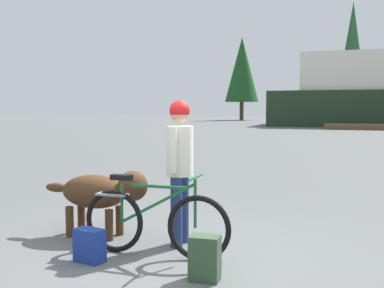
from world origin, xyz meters
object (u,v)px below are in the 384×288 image
(person_cyclist, at_px, (180,159))
(handbag_pannier, at_px, (90,245))
(bicycle, at_px, (154,222))
(backpack, at_px, (205,258))
(dog, at_px, (101,192))

(person_cyclist, bearing_deg, handbag_pannier, -127.40)
(bicycle, bearing_deg, backpack, -34.30)
(backpack, bearing_deg, handbag_pannier, 175.06)
(dog, relative_size, handbag_pannier, 4.09)
(bicycle, relative_size, backpack, 4.02)
(person_cyclist, bearing_deg, bicycle, -102.89)
(backpack, height_order, handbag_pannier, backpack)
(bicycle, distance_m, handbag_pannier, 0.72)
(dog, bearing_deg, handbag_pannier, -67.62)
(person_cyclist, bearing_deg, dog, 178.95)
(dog, height_order, backpack, dog)
(person_cyclist, height_order, handbag_pannier, person_cyclist)
(bicycle, xyz_separation_m, dog, (-0.94, 0.52, 0.18))
(person_cyclist, distance_m, backpack, 1.44)
(handbag_pannier, bearing_deg, backpack, -4.94)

